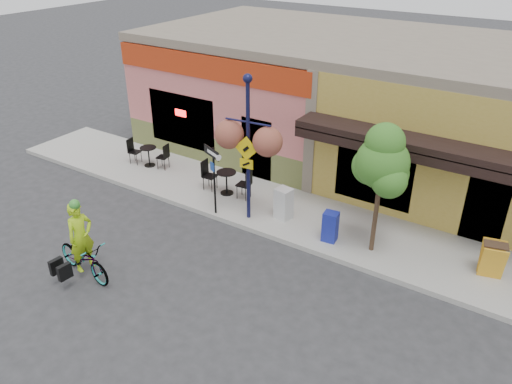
# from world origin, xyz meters

# --- Properties ---
(ground) EXTENTS (90.00, 90.00, 0.00)m
(ground) POSITION_xyz_m (0.00, 0.00, 0.00)
(ground) COLOR #2D2D30
(ground) RESTS_ON ground
(sidewalk) EXTENTS (24.00, 3.00, 0.15)m
(sidewalk) POSITION_xyz_m (0.00, 2.00, 0.07)
(sidewalk) COLOR #9E9B93
(sidewalk) RESTS_ON ground
(curb) EXTENTS (24.00, 0.12, 0.15)m
(curb) POSITION_xyz_m (0.00, 0.55, 0.07)
(curb) COLOR #A8A59E
(curb) RESTS_ON ground
(building) EXTENTS (18.20, 8.20, 4.50)m
(building) POSITION_xyz_m (0.00, 7.50, 2.25)
(building) COLOR #C66362
(building) RESTS_ON ground
(bicycle) EXTENTS (2.03, 0.89, 1.04)m
(bicycle) POSITION_xyz_m (-3.77, -3.48, 0.52)
(bicycle) COLOR maroon
(bicycle) RESTS_ON ground
(cyclist_rider) EXTENTS (0.51, 0.72, 1.86)m
(cyclist_rider) POSITION_xyz_m (-3.72, -3.48, 0.93)
(cyclist_rider) COLOR #A6D516
(cyclist_rider) RESTS_ON ground
(lamp_post) EXTENTS (1.46, 0.71, 4.40)m
(lamp_post) POSITION_xyz_m (-1.72, 0.99, 2.35)
(lamp_post) COLOR #13153D
(lamp_post) RESTS_ON sidewalk
(one_way_sign) EXTENTS (0.84, 0.49, 2.17)m
(one_way_sign) POSITION_xyz_m (-2.71, 0.65, 1.24)
(one_way_sign) COLOR black
(one_way_sign) RESTS_ON sidewalk
(cafe_set_left) EXTENTS (1.70, 1.06, 0.95)m
(cafe_set_left) POSITION_xyz_m (-6.83, 2.07, 0.63)
(cafe_set_left) COLOR black
(cafe_set_left) RESTS_ON sidewalk
(cafe_set_right) EXTENTS (1.78, 1.00, 1.03)m
(cafe_set_right) POSITION_xyz_m (-3.17, 1.86, 0.66)
(cafe_set_right) COLOR black
(cafe_set_right) RESTS_ON sidewalk
(newspaper_box_blue) EXTENTS (0.44, 0.40, 0.88)m
(newspaper_box_blue) POSITION_xyz_m (0.88, 1.18, 0.59)
(newspaper_box_blue) COLOR navy
(newspaper_box_blue) RESTS_ON sidewalk
(newspaper_box_grey) EXTENTS (0.52, 0.49, 0.98)m
(newspaper_box_grey) POSITION_xyz_m (-0.82, 1.53, 0.64)
(newspaper_box_grey) COLOR silver
(newspaper_box_grey) RESTS_ON sidewalk
(street_tree) EXTENTS (1.81, 1.81, 3.69)m
(street_tree) POSITION_xyz_m (2.05, 1.38, 1.99)
(street_tree) COLOR #3D7A26
(street_tree) RESTS_ON sidewalk
(sandwich_board) EXTENTS (0.65, 0.54, 0.95)m
(sandwich_board) POSITION_xyz_m (5.01, 1.74, 0.62)
(sandwich_board) COLOR gold
(sandwich_board) RESTS_ON sidewalk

